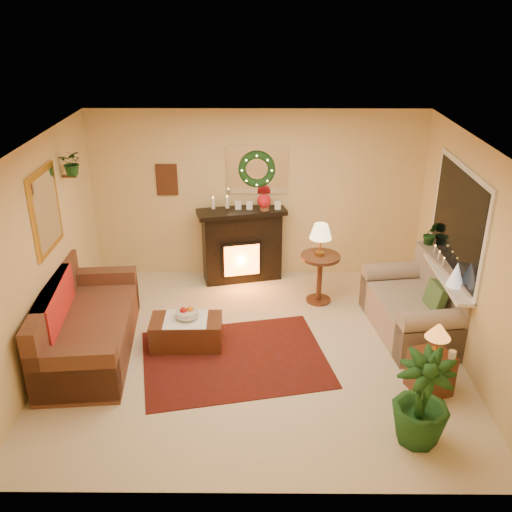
{
  "coord_description": "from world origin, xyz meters",
  "views": [
    {
      "loc": [
        0.04,
        -6.01,
        4.03
      ],
      "look_at": [
        0.0,
        0.35,
        1.15
      ],
      "focal_mm": 40.0,
      "sensor_mm": 36.0,
      "label": 1
    }
  ],
  "objects_px": {
    "side_table_round": "(319,281)",
    "fireplace": "(242,246)",
    "sofa": "(89,321)",
    "loveseat": "(414,303)",
    "coffee_table": "(186,331)",
    "end_table_square": "(431,370)"
  },
  "relations": [
    {
      "from": "loveseat",
      "to": "coffee_table",
      "type": "distance_m",
      "value": 2.97
    },
    {
      "from": "fireplace",
      "to": "loveseat",
      "type": "bearing_deg",
      "value": -47.49
    },
    {
      "from": "sofa",
      "to": "coffee_table",
      "type": "bearing_deg",
      "value": 1.7
    },
    {
      "from": "fireplace",
      "to": "sofa",
      "type": "bearing_deg",
      "value": -144.87
    },
    {
      "from": "fireplace",
      "to": "end_table_square",
      "type": "height_order",
      "value": "fireplace"
    },
    {
      "from": "sofa",
      "to": "loveseat",
      "type": "bearing_deg",
      "value": 1.65
    },
    {
      "from": "sofa",
      "to": "side_table_round",
      "type": "height_order",
      "value": "sofa"
    },
    {
      "from": "sofa",
      "to": "side_table_round",
      "type": "bearing_deg",
      "value": 18.78
    },
    {
      "from": "fireplace",
      "to": "coffee_table",
      "type": "xyz_separation_m",
      "value": [
        -0.65,
        -1.91,
        -0.34
      ]
    },
    {
      "from": "side_table_round",
      "to": "end_table_square",
      "type": "relative_size",
      "value": 1.49
    },
    {
      "from": "end_table_square",
      "to": "coffee_table",
      "type": "height_order",
      "value": "end_table_square"
    },
    {
      "from": "fireplace",
      "to": "coffee_table",
      "type": "relative_size",
      "value": 1.32
    },
    {
      "from": "side_table_round",
      "to": "coffee_table",
      "type": "xyz_separation_m",
      "value": [
        -1.78,
        -1.18,
        -0.12
      ]
    },
    {
      "from": "sofa",
      "to": "loveseat",
      "type": "relative_size",
      "value": 1.34
    },
    {
      "from": "side_table_round",
      "to": "end_table_square",
      "type": "height_order",
      "value": "side_table_round"
    },
    {
      "from": "loveseat",
      "to": "coffee_table",
      "type": "relative_size",
      "value": 1.82
    },
    {
      "from": "side_table_round",
      "to": "fireplace",
      "type": "bearing_deg",
      "value": 147.2
    },
    {
      "from": "side_table_round",
      "to": "coffee_table",
      "type": "distance_m",
      "value": 2.14
    },
    {
      "from": "fireplace",
      "to": "loveseat",
      "type": "distance_m",
      "value": 2.76
    },
    {
      "from": "sofa",
      "to": "end_table_square",
      "type": "xyz_separation_m",
      "value": [
        3.99,
        -0.75,
        -0.16
      ]
    },
    {
      "from": "sofa",
      "to": "fireplace",
      "type": "bearing_deg",
      "value": 43.15
    },
    {
      "from": "sofa",
      "to": "end_table_square",
      "type": "bearing_deg",
      "value": -16.07
    }
  ]
}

